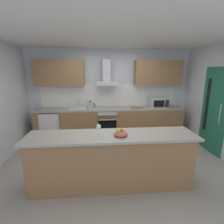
% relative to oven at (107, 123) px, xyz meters
% --- Properties ---
extents(ground, '(5.85, 4.65, 0.02)m').
position_rel_oven_xyz_m(ground, '(0.10, -1.48, -0.47)').
color(ground, gray).
extents(ceiling, '(5.85, 4.65, 0.02)m').
position_rel_oven_xyz_m(ceiling, '(0.10, -1.48, 2.15)').
color(ceiling, white).
extents(wall_back, '(5.85, 0.12, 2.60)m').
position_rel_oven_xyz_m(wall_back, '(0.10, 0.41, 0.84)').
color(wall_back, silver).
rests_on(wall_back, ground).
extents(backsplash_tile, '(4.13, 0.02, 0.66)m').
position_rel_oven_xyz_m(backsplash_tile, '(0.10, 0.33, 0.77)').
color(backsplash_tile, white).
extents(counter_back, '(4.27, 0.60, 0.90)m').
position_rel_oven_xyz_m(counter_back, '(0.10, 0.03, -0.01)').
color(counter_back, olive).
rests_on(counter_back, ground).
extents(counter_island, '(2.78, 0.64, 0.94)m').
position_rel_oven_xyz_m(counter_island, '(-0.04, -2.24, 0.02)').
color(counter_island, olive).
rests_on(counter_island, ground).
extents(upper_cabinets, '(4.21, 0.32, 0.70)m').
position_rel_oven_xyz_m(upper_cabinets, '(0.10, 0.18, 1.45)').
color(upper_cabinets, olive).
extents(side_door, '(0.08, 0.85, 2.05)m').
position_rel_oven_xyz_m(side_door, '(2.51, -1.09, 0.57)').
color(side_door, '#1E664C').
rests_on(side_door, ground).
extents(oven, '(0.60, 0.62, 0.80)m').
position_rel_oven_xyz_m(oven, '(0.00, 0.00, 0.00)').
color(oven, slate).
rests_on(oven, ground).
extents(refrigerator, '(0.58, 0.60, 0.85)m').
position_rel_oven_xyz_m(refrigerator, '(-1.61, -0.00, -0.03)').
color(refrigerator, white).
rests_on(refrigerator, ground).
extents(microwave, '(0.50, 0.38, 0.30)m').
position_rel_oven_xyz_m(microwave, '(1.54, -0.03, 0.59)').
color(microwave, '#B7BABC').
rests_on(microwave, counter_back).
extents(sink, '(0.50, 0.40, 0.26)m').
position_rel_oven_xyz_m(sink, '(-0.83, 0.01, 0.47)').
color(sink, silver).
rests_on(sink, counter_back).
extents(kettle, '(0.29, 0.15, 0.24)m').
position_rel_oven_xyz_m(kettle, '(-0.48, -0.03, 0.55)').
color(kettle, '#B7BABC').
rests_on(kettle, counter_back).
extents(range_hood, '(0.62, 0.45, 0.72)m').
position_rel_oven_xyz_m(range_hood, '(0.00, 0.13, 1.33)').
color(range_hood, '#B7BABC').
extents(wine_glass, '(0.08, 0.08, 0.18)m').
position_rel_oven_xyz_m(wine_glass, '(-0.25, -2.21, 0.60)').
color(wine_glass, silver).
rests_on(wine_glass, counter_island).
extents(fruit_bowl, '(0.22, 0.22, 0.13)m').
position_rel_oven_xyz_m(fruit_bowl, '(0.10, -2.31, 0.53)').
color(fruit_bowl, '#B24C47').
rests_on(fruit_bowl, counter_island).
extents(chopping_board, '(0.37, 0.27, 0.02)m').
position_rel_oven_xyz_m(chopping_board, '(0.90, -0.02, 0.45)').
color(chopping_board, '#9E7247').
rests_on(chopping_board, counter_back).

